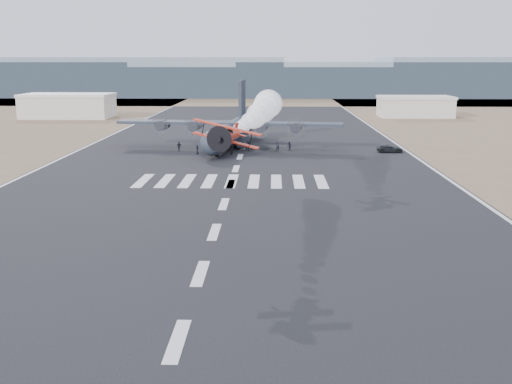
{
  "coord_description": "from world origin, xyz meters",
  "views": [
    {
      "loc": [
        5.47,
        -34.57,
        16.01
      ],
      "look_at": [
        3.96,
        23.48,
        4.0
      ],
      "focal_mm": 45.0,
      "sensor_mm": 36.0,
      "label": 1
    }
  ],
  "objects_px": {
    "crew_b": "(217,145)",
    "crew_e": "(197,150)",
    "hangar_right": "(415,106)",
    "crew_f": "(232,146)",
    "crew_d": "(179,146)",
    "crew_c": "(248,146)",
    "aerobatic_biplane": "(227,136)",
    "crew_a": "(278,147)",
    "crew_h": "(289,146)",
    "hangar_left": "(68,105)",
    "transport_aircraft": "(231,130)",
    "crew_g": "(224,146)",
    "support_vehicle": "(390,149)"
  },
  "relations": [
    {
      "from": "crew_d",
      "to": "crew_c",
      "type": "bearing_deg",
      "value": -17.81
    },
    {
      "from": "transport_aircraft",
      "to": "crew_a",
      "type": "bearing_deg",
      "value": -24.39
    },
    {
      "from": "crew_h",
      "to": "crew_b",
      "type": "bearing_deg",
      "value": -130.55
    },
    {
      "from": "hangar_left",
      "to": "crew_h",
      "type": "relative_size",
      "value": 15.75
    },
    {
      "from": "crew_c",
      "to": "crew_h",
      "type": "height_order",
      "value": "crew_c"
    },
    {
      "from": "crew_e",
      "to": "crew_g",
      "type": "distance_m",
      "value": 6.25
    },
    {
      "from": "crew_c",
      "to": "crew_g",
      "type": "relative_size",
      "value": 1.13
    },
    {
      "from": "crew_b",
      "to": "crew_e",
      "type": "distance_m",
      "value": 5.44
    },
    {
      "from": "transport_aircraft",
      "to": "crew_d",
      "type": "relative_size",
      "value": 24.13
    },
    {
      "from": "crew_c",
      "to": "hangar_right",
      "type": "bearing_deg",
      "value": 178.46
    },
    {
      "from": "crew_a",
      "to": "crew_c",
      "type": "relative_size",
      "value": 0.95
    },
    {
      "from": "transport_aircraft",
      "to": "crew_e",
      "type": "height_order",
      "value": "transport_aircraft"
    },
    {
      "from": "aerobatic_biplane",
      "to": "crew_a",
      "type": "distance_m",
      "value": 60.29
    },
    {
      "from": "aerobatic_biplane",
      "to": "transport_aircraft",
      "type": "bearing_deg",
      "value": 99.42
    },
    {
      "from": "aerobatic_biplane",
      "to": "crew_e",
      "type": "bearing_deg",
      "value": 105.4
    },
    {
      "from": "aerobatic_biplane",
      "to": "crew_f",
      "type": "bearing_deg",
      "value": 99.33
    },
    {
      "from": "crew_b",
      "to": "crew_c",
      "type": "xyz_separation_m",
      "value": [
        5.6,
        0.05,
        -0.04
      ]
    },
    {
      "from": "support_vehicle",
      "to": "crew_a",
      "type": "xyz_separation_m",
      "value": [
        -19.8,
        0.85,
        0.21
      ]
    },
    {
      "from": "transport_aircraft",
      "to": "crew_g",
      "type": "height_order",
      "value": "transport_aircraft"
    },
    {
      "from": "crew_a",
      "to": "hangar_right",
      "type": "bearing_deg",
      "value": -108.76
    },
    {
      "from": "hangar_right",
      "to": "crew_c",
      "type": "bearing_deg",
      "value": -122.45
    },
    {
      "from": "crew_e",
      "to": "crew_h",
      "type": "distance_m",
      "value": 16.76
    },
    {
      "from": "hangar_right",
      "to": "transport_aircraft",
      "type": "bearing_deg",
      "value": -126.27
    },
    {
      "from": "hangar_left",
      "to": "support_vehicle",
      "type": "bearing_deg",
      "value": -40.59
    },
    {
      "from": "support_vehicle",
      "to": "crew_g",
      "type": "xyz_separation_m",
      "value": [
        -29.36,
        1.33,
        0.16
      ]
    },
    {
      "from": "hangar_left",
      "to": "aerobatic_biplane",
      "type": "bearing_deg",
      "value": -66.87
    },
    {
      "from": "aerobatic_biplane",
      "to": "crew_a",
      "type": "bearing_deg",
      "value": 91.45
    },
    {
      "from": "hangar_left",
      "to": "hangar_right",
      "type": "distance_m",
      "value": 98.13
    },
    {
      "from": "crew_b",
      "to": "support_vehicle",
      "type": "bearing_deg",
      "value": -74.81
    },
    {
      "from": "crew_e",
      "to": "crew_f",
      "type": "xyz_separation_m",
      "value": [
        5.7,
        4.43,
        0.14
      ]
    },
    {
      "from": "crew_e",
      "to": "transport_aircraft",
      "type": "bearing_deg",
      "value": -41.35
    },
    {
      "from": "hangar_left",
      "to": "crew_c",
      "type": "height_order",
      "value": "hangar_left"
    },
    {
      "from": "aerobatic_biplane",
      "to": "support_vehicle",
      "type": "distance_m",
      "value": 64.16
    },
    {
      "from": "hangar_right",
      "to": "crew_d",
      "type": "height_order",
      "value": "hangar_right"
    },
    {
      "from": "crew_f",
      "to": "crew_g",
      "type": "bearing_deg",
      "value": 40.58
    },
    {
      "from": "crew_g",
      "to": "crew_b",
      "type": "bearing_deg",
      "value": 143.21
    },
    {
      "from": "aerobatic_biplane",
      "to": "crew_b",
      "type": "height_order",
      "value": "aerobatic_biplane"
    },
    {
      "from": "crew_e",
      "to": "crew_h",
      "type": "bearing_deg",
      "value": -85.19
    },
    {
      "from": "crew_h",
      "to": "crew_a",
      "type": "bearing_deg",
      "value": -111.58
    },
    {
      "from": "hangar_left",
      "to": "transport_aircraft",
      "type": "height_order",
      "value": "transport_aircraft"
    },
    {
      "from": "hangar_left",
      "to": "aerobatic_biplane",
      "type": "height_order",
      "value": "aerobatic_biplane"
    },
    {
      "from": "crew_f",
      "to": "crew_g",
      "type": "distance_m",
      "value": 1.37
    },
    {
      "from": "hangar_right",
      "to": "crew_a",
      "type": "height_order",
      "value": "hangar_right"
    },
    {
      "from": "hangar_right",
      "to": "crew_f",
      "type": "height_order",
      "value": "hangar_right"
    },
    {
      "from": "support_vehicle",
      "to": "crew_a",
      "type": "distance_m",
      "value": 19.82
    },
    {
      "from": "aerobatic_biplane",
      "to": "crew_b",
      "type": "distance_m",
      "value": 60.87
    },
    {
      "from": "transport_aircraft",
      "to": "hangar_right",
      "type": "bearing_deg",
      "value": 61.34
    },
    {
      "from": "aerobatic_biplane",
      "to": "crew_b",
      "type": "bearing_deg",
      "value": 101.83
    },
    {
      "from": "transport_aircraft",
      "to": "crew_d",
      "type": "height_order",
      "value": "transport_aircraft"
    },
    {
      "from": "crew_f",
      "to": "crew_h",
      "type": "distance_m",
      "value": 10.36
    }
  ]
}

